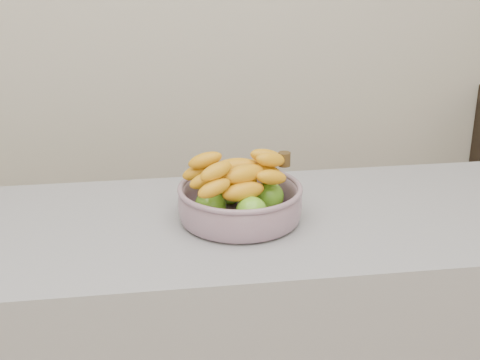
% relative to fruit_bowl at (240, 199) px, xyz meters
% --- Properties ---
extents(fruit_bowl, '(0.29, 0.29, 0.15)m').
position_rel_fruit_bowl_xyz_m(fruit_bowl, '(0.00, 0.00, 0.00)').
color(fruit_bowl, '#95A0B3').
rests_on(fruit_bowl, counter).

